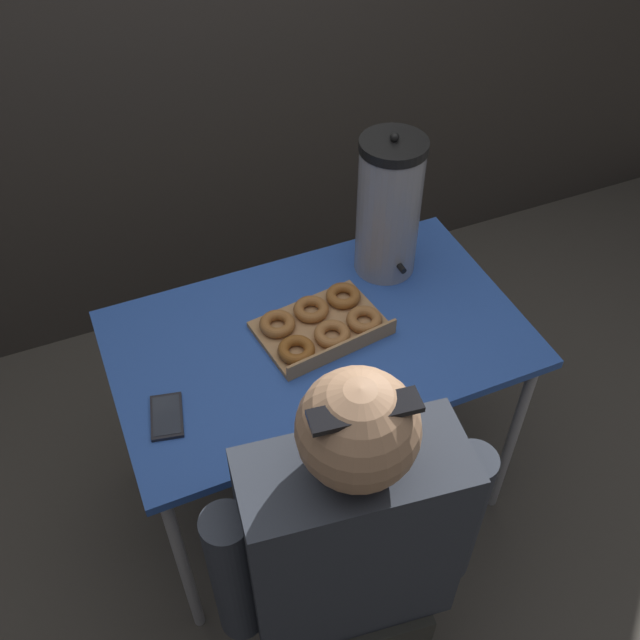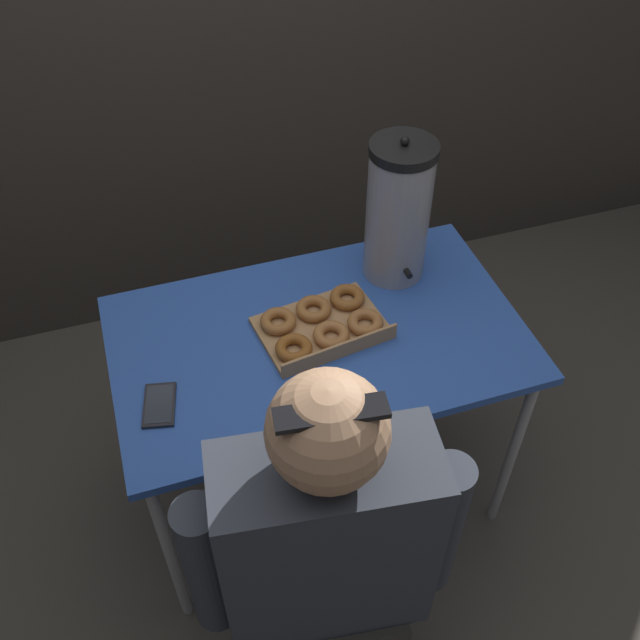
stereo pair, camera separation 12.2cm
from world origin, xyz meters
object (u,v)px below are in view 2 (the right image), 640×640
Objects in this scene: donut_box at (322,325)px; cell_phone at (159,405)px; person_seated at (326,571)px; coffee_urn at (398,212)px.

donut_box is 0.49m from cell_phone.
cell_phone is at bearing -51.22° from person_seated.
cell_phone is (-0.76, -0.30, -0.21)m from coffee_urn.
person_seated is at bearing -115.24° from donut_box.
donut_box is 0.29× the size of person_seated.
coffee_urn is at bearing -113.83° from person_seated.
coffee_urn reaches higher than donut_box.
person_seated is at bearing -121.23° from coffee_urn.
coffee_urn is at bearing 24.08° from donut_box.
donut_box is at bearing -99.92° from person_seated.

